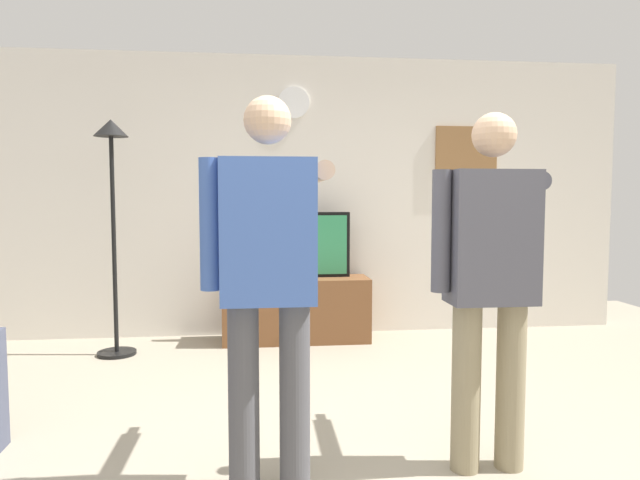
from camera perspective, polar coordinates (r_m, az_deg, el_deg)
ground_plane at (r=2.91m, az=3.42°, el=-22.92°), size 8.40×8.40×0.00m
back_wall at (r=5.52m, az=-1.68°, el=4.44°), size 6.40×0.10×2.70m
tv_stand at (r=5.27m, az=-2.42°, el=-7.08°), size 1.35×0.46×0.59m
television at (r=5.23m, az=-2.48°, el=-0.49°), size 1.01×0.07×0.61m
wall_clock at (r=5.53m, az=-2.69°, el=13.82°), size 0.30×0.03×0.30m
framed_picture at (r=5.85m, az=14.65°, el=8.37°), size 0.63×0.04×0.57m
floor_lamp at (r=5.00m, az=-20.39°, el=4.99°), size 0.32×0.32×1.98m
person_standing_nearer_lamp at (r=2.52m, az=-5.26°, el=-3.06°), size 0.60×0.78×1.78m
person_standing_nearer_couch at (r=2.83m, az=16.92°, el=-2.98°), size 0.59×0.78×1.74m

